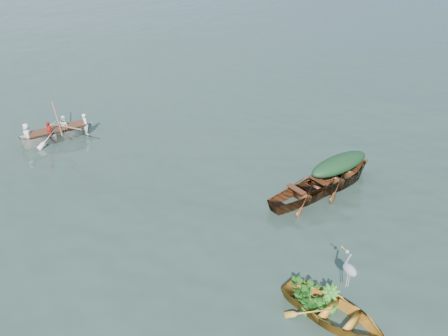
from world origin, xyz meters
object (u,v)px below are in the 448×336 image
object	(u,v)px
green_tarp_boat	(336,184)
rowed_boat	(59,139)
yellow_dinghy	(333,320)
heron	(349,275)
open_wooden_boat	(306,199)

from	to	relation	value
green_tarp_boat	rowed_boat	xyz separation A→B (m)	(-7.83, 7.68, 0.00)
yellow_dinghy	rowed_boat	xyz separation A→B (m)	(-4.13, 12.24, 0.00)
green_tarp_boat	yellow_dinghy	bearing A→B (deg)	129.21
yellow_dinghy	rowed_boat	bearing A→B (deg)	86.66
yellow_dinghy	heron	size ratio (longest dim) A/B	3.34
yellow_dinghy	heron	bearing A→B (deg)	5.19
open_wooden_boat	rowed_boat	world-z (taller)	rowed_boat
green_tarp_boat	heron	size ratio (longest dim) A/B	4.90
heron	green_tarp_boat	bearing A→B (deg)	31.36
green_tarp_boat	rowed_boat	bearing A→B (deg)	33.80
yellow_dinghy	heron	world-z (taller)	heron
yellow_dinghy	rowed_boat	world-z (taller)	rowed_boat
yellow_dinghy	rowed_boat	distance (m)	12.91
yellow_dinghy	green_tarp_boat	size ratio (longest dim) A/B	0.68
yellow_dinghy	open_wooden_boat	distance (m)	4.83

